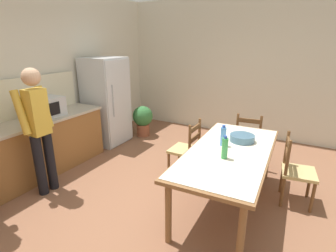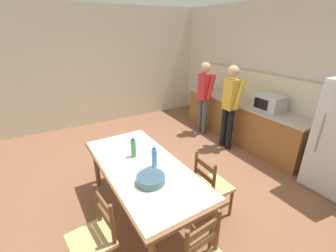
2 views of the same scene
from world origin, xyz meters
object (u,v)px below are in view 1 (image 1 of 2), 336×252
object	(u,v)px
serving_bowl	(242,138)
potted_plant	(143,119)
microwave	(45,107)
chair_side_near_right	(296,171)
chair_side_far_right	(186,150)
chair_head_end	(248,139)
dining_table	(229,156)
person_at_counter	(39,126)
bottle_off_centre	(223,136)
bottle_near_centre	(225,148)
refrigerator	(106,101)

from	to	relation	value
serving_bowl	potted_plant	bearing A→B (deg)	62.35
microwave	serving_bowl	size ratio (longest dim) A/B	1.56
chair_side_near_right	chair_side_far_right	size ratio (longest dim) A/B	1.00
chair_head_end	potted_plant	bearing A→B (deg)	-13.60
serving_bowl	dining_table	bearing A→B (deg)	170.85
dining_table	potted_plant	world-z (taller)	dining_table
chair_side_near_right	dining_table	bearing A→B (deg)	115.50
microwave	person_at_counter	xyz separation A→B (m)	(-0.51, -0.52, -0.07)
bottle_off_centre	chair_side_near_right	bearing A→B (deg)	-65.98
chair_side_near_right	person_at_counter	world-z (taller)	person_at_counter
bottle_off_centre	bottle_near_centre	bearing A→B (deg)	-160.20
person_at_counter	chair_side_far_right	bearing A→B (deg)	-139.24
bottle_off_centre	chair_side_far_right	distance (m)	0.86
dining_table	bottle_off_centre	xyz separation A→B (m)	(0.10, 0.12, 0.20)
chair_side_far_right	chair_side_near_right	bearing A→B (deg)	92.10
refrigerator	microwave	world-z (taller)	refrigerator
bottle_off_centre	chair_side_near_right	xyz separation A→B (m)	(0.39, -0.87, -0.45)
dining_table	bottle_near_centre	size ratio (longest dim) A/B	7.75
bottle_off_centre	chair_side_far_right	bearing A→B (deg)	62.62
person_at_counter	chair_side_near_right	bearing A→B (deg)	-155.86
bottle_off_centre	serving_bowl	distance (m)	0.33
bottle_near_centre	chair_side_far_right	bearing A→B (deg)	48.36
bottle_off_centre	potted_plant	distance (m)	2.78
serving_bowl	potted_plant	world-z (taller)	serving_bowl
chair_side_near_right	potted_plant	world-z (taller)	chair_side_near_right
chair_side_near_right	chair_head_end	distance (m)	1.15
chair_side_near_right	bottle_off_centre	bearing A→B (deg)	106.46
bottle_near_centre	chair_side_far_right	size ratio (longest dim) A/B	0.30
potted_plant	person_at_counter	bearing A→B (deg)	-178.39
bottle_off_centre	dining_table	bearing A→B (deg)	-129.56
refrigerator	serving_bowl	distance (m)	2.94
serving_bowl	chair_side_near_right	bearing A→B (deg)	-79.95
refrigerator	chair_side_far_right	world-z (taller)	refrigerator
chair_head_end	chair_side_far_right	size ratio (longest dim) A/B	1.00
microwave	person_at_counter	bearing A→B (deg)	-134.74
bottle_off_centre	chair_head_end	distance (m)	1.31
serving_bowl	person_at_counter	size ratio (longest dim) A/B	0.19
bottle_off_centre	chair_side_far_right	xyz separation A→B (m)	(0.34, 0.65, -0.45)
chair_side_near_right	potted_plant	size ratio (longest dim) A/B	1.36
dining_table	bottle_near_centre	xyz separation A→B (m)	(-0.26, -0.01, 0.20)
dining_table	chair_head_end	size ratio (longest dim) A/B	2.30
refrigerator	bottle_off_centre	size ratio (longest dim) A/B	6.37
dining_table	bottle_near_centre	distance (m)	0.33
refrigerator	bottle_near_centre	distance (m)	3.08
potted_plant	dining_table	bearing A→B (deg)	-124.59
microwave	chair_side_near_right	bearing A→B (deg)	-76.54
potted_plant	microwave	bearing A→B (deg)	167.45
chair_head_end	chair_side_far_right	distance (m)	1.15
bottle_near_centre	chair_head_end	world-z (taller)	bottle_near_centre
person_at_counter	refrigerator	bearing A→B (deg)	-75.12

